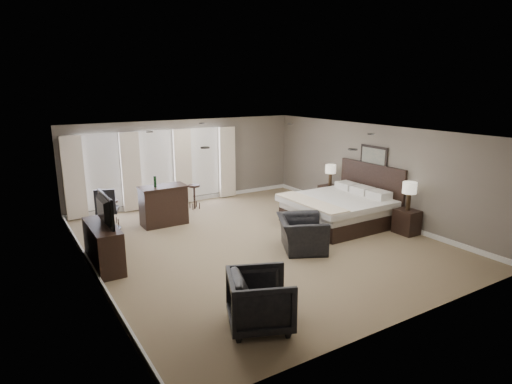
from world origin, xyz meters
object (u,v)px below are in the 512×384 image
nightstand_near (407,222)px  tv (101,222)px  lamp_near (409,196)px  lamp_far (330,175)px  bar_counter (164,205)px  armchair_far (260,298)px  dresser (103,246)px  armchair_near (302,228)px  bar_stool_right (194,197)px  bed (341,196)px  nightstand_far (329,196)px  bar_stool_left (113,213)px  desk_chair (107,209)px

nightstand_near → tv: (-6.92, 1.89, 0.66)m
lamp_near → lamp_far: (0.00, 2.90, 0.01)m
bar_counter → armchair_far: bearing=-94.9°
tv → dresser: bearing=-180.0°
armchair_near → bar_stool_right: size_ratio=1.58×
bed → nightstand_far: bed is taller
tv → bar_counter: bearing=-45.1°
nightstand_near → bed: bearing=121.5°
bar_counter → dresser: bearing=-135.1°
nightstand_far → lamp_far: (0.00, 0.00, 0.65)m
nightstand_near → armchair_far: bearing=-162.5°
dresser → bar_stool_left: size_ratio=2.27×
lamp_far → bar_counter: 5.04m
tv → bar_stool_right: size_ratio=1.50×
bar_stool_left → bar_counter: bearing=-30.6°
lamp_near → bar_counter: lamp_near is taller
nightstand_near → armchair_far: (-5.40, -1.70, 0.18)m
dresser → lamp_near: bearing=-15.3°
bed → nightstand_far: size_ratio=3.74×
nightstand_near → tv: tv is taller
tv → bar_stool_left: tv is taller
bar_counter → desk_chair: (-1.38, 0.29, 0.04)m
nightstand_near → lamp_near: size_ratio=0.86×
nightstand_far → bar_counter: size_ratio=0.53×
dresser → armchair_near: (4.01, -1.37, 0.06)m
armchair_far → desk_chair: 5.93m
nightstand_far → bar_counter: bar_counter is taller
bar_stool_left → bar_stool_right: (2.48, 0.30, 0.03)m
bed → dresser: (-6.03, 0.44, -0.32)m
lamp_far → bar_counter: bearing=168.8°
bed → lamp_far: 1.71m
armchair_near → bed: bearing=-39.0°
desk_chair → tv: bearing=96.1°
tv → desk_chair: desk_chair is taller
nightstand_near → lamp_far: (0.00, 2.90, 0.67)m
lamp_far → desk_chair: (-6.31, 1.26, -0.41)m
bar_stool_left → bar_stool_right: size_ratio=0.92×
lamp_near → armchair_near: bearing=169.8°
nightstand_far → tv: 7.02m
desk_chair → lamp_far: bearing=-170.1°
dresser → nightstand_near: bearing=-15.3°
bar_stool_right → desk_chair: bearing=-165.4°
lamp_near → lamp_far: lamp_near is taller
dresser → bar_counter: 2.81m
armchair_far → bar_stool_right: armchair_far is taller
lamp_near → tv: bearing=164.7°
bar_counter → armchair_near: bearing=-58.9°
bar_stool_right → bar_stool_left: bearing=-173.2°
nightstand_near → nightstand_far: (0.00, 2.90, 0.02)m
armchair_far → bar_stool_right: size_ratio=1.32×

